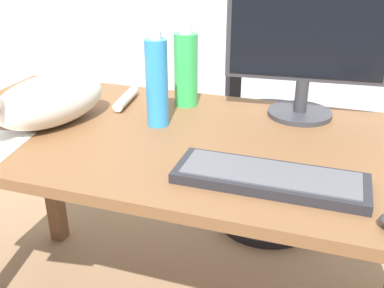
# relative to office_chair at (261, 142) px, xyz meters

# --- Properties ---
(desk) EXTENTS (1.53, 0.74, 0.74)m
(desk) POSITION_rel_office_chair_xyz_m (-0.12, -0.75, 0.23)
(desk) COLOR brown
(desk) RESTS_ON ground_plane
(office_chair) EXTENTS (0.50, 0.48, 0.94)m
(office_chair) POSITION_rel_office_chair_xyz_m (0.00, 0.00, 0.00)
(office_chair) COLOR black
(office_chair) RESTS_ON ground_plane
(monitor) EXTENTS (0.48, 0.20, 0.41)m
(monitor) POSITION_rel_office_chair_xyz_m (0.19, -0.48, 0.56)
(monitor) COLOR #333338
(monitor) RESTS_ON desk
(keyboard) EXTENTS (0.44, 0.15, 0.03)m
(keyboard) POSITION_rel_office_chair_xyz_m (0.17, -0.94, 0.35)
(keyboard) COLOR #232328
(keyboard) RESTS_ON desk
(cat) EXTENTS (0.31, 0.57, 0.20)m
(cat) POSITION_rel_office_chair_xyz_m (-0.51, -0.81, 0.41)
(cat) COLOR silver
(cat) RESTS_ON desk
(water_bottle) EXTENTS (0.08, 0.08, 0.26)m
(water_bottle) POSITION_rel_office_chair_xyz_m (-0.18, -0.50, 0.45)
(water_bottle) COLOR green
(water_bottle) RESTS_ON desk
(spray_bottle) EXTENTS (0.06, 0.06, 0.28)m
(spray_bottle) POSITION_rel_office_chair_xyz_m (-0.20, -0.69, 0.46)
(spray_bottle) COLOR #2D8CD1
(spray_bottle) RESTS_ON desk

